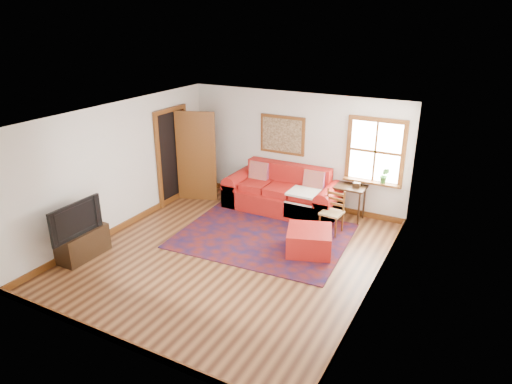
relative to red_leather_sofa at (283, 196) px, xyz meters
The scene contains 13 objects.
ground 2.30m from the red_leather_sofa, 88.88° to the right, with size 5.50×5.50×0.00m, color #462412.
room_envelope 2.62m from the red_leather_sofa, 88.88° to the right, with size 5.04×5.54×2.52m.
window 2.12m from the red_leather_sofa, 13.31° to the left, with size 1.18×0.20×1.38m.
doorway 2.34m from the red_leather_sofa, 167.23° to the right, with size 0.89×1.08×2.14m.
framed_artwork 1.33m from the red_leather_sofa, 120.06° to the left, with size 1.05×0.07×0.85m.
persian_rug 1.40m from the red_leather_sofa, 80.92° to the right, with size 3.15×2.52×0.02m, color #5F160D.
red_leather_sofa is the anchor object (origin of this frame).
red_ottoman 1.96m from the red_leather_sofa, 51.28° to the right, with size 0.78×0.78×0.44m, color #AE1B16.
side_table 1.47m from the red_leather_sofa, ahead, with size 0.61×0.46×0.74m.
ladder_back_chair 1.44m from the red_leather_sofa, 23.15° to the right, with size 0.43×0.42×0.86m.
media_cabinet 4.20m from the red_leather_sofa, 122.19° to the right, with size 0.41×0.91×0.50m, color black.
television 4.35m from the red_leather_sofa, 120.85° to the right, with size 1.05×0.14×0.60m, color black.
candle_hurricane 3.87m from the red_leather_sofa, 124.51° to the right, with size 0.12×0.12×0.18m.
Camera 1 is at (3.76, -6.14, 4.02)m, focal length 32.00 mm.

